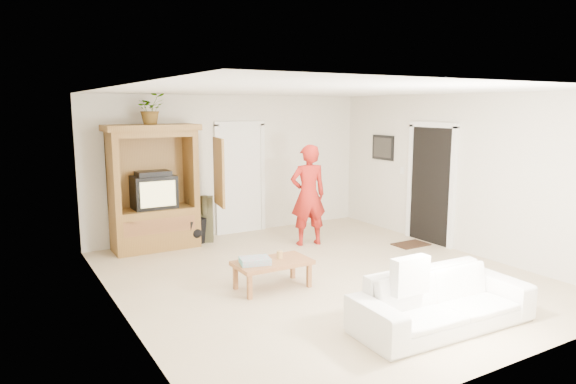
# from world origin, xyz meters

# --- Properties ---
(floor) EXTENTS (6.00, 6.00, 0.00)m
(floor) POSITION_xyz_m (0.00, 0.00, 0.00)
(floor) COLOR tan
(floor) RESTS_ON ground
(ceiling) EXTENTS (6.00, 6.00, 0.00)m
(ceiling) POSITION_xyz_m (0.00, 0.00, 2.60)
(ceiling) COLOR white
(ceiling) RESTS_ON floor
(wall_back) EXTENTS (5.50, 0.00, 5.50)m
(wall_back) POSITION_xyz_m (0.00, 3.00, 1.30)
(wall_back) COLOR silver
(wall_back) RESTS_ON floor
(wall_front) EXTENTS (5.50, 0.00, 5.50)m
(wall_front) POSITION_xyz_m (0.00, -3.00, 1.30)
(wall_front) COLOR silver
(wall_front) RESTS_ON floor
(wall_left) EXTENTS (0.00, 6.00, 6.00)m
(wall_left) POSITION_xyz_m (-2.75, 0.00, 1.30)
(wall_left) COLOR silver
(wall_left) RESTS_ON floor
(wall_right) EXTENTS (0.00, 6.00, 6.00)m
(wall_right) POSITION_xyz_m (2.75, 0.00, 1.30)
(wall_right) COLOR silver
(wall_right) RESTS_ON floor
(armoire) EXTENTS (1.82, 1.14, 2.10)m
(armoire) POSITION_xyz_m (-1.58, 2.66, 0.91)
(armoire) COLOR brown
(armoire) RESTS_ON floor
(door_back) EXTENTS (0.85, 0.05, 2.04)m
(door_back) POSITION_xyz_m (0.15, 2.97, 1.02)
(door_back) COLOR white
(door_back) RESTS_ON floor
(doorway_right) EXTENTS (0.05, 0.90, 2.04)m
(doorway_right) POSITION_xyz_m (2.73, 0.60, 1.02)
(doorway_right) COLOR black
(doorway_right) RESTS_ON floor
(framed_picture) EXTENTS (0.03, 0.60, 0.48)m
(framed_picture) POSITION_xyz_m (2.73, 1.90, 1.60)
(framed_picture) COLOR black
(framed_picture) RESTS_ON wall_right
(doormat) EXTENTS (0.60, 0.40, 0.02)m
(doormat) POSITION_xyz_m (2.30, 0.60, 0.01)
(doormat) COLOR #382316
(doormat) RESTS_ON floor
(plant) EXTENTS (0.50, 0.44, 0.51)m
(plant) POSITION_xyz_m (-1.60, 2.63, 2.36)
(plant) COLOR #4C7238
(plant) RESTS_ON armoire
(man) EXTENTS (0.72, 0.55, 1.75)m
(man) POSITION_xyz_m (0.77, 1.56, 0.88)
(man) COLOR #A31C15
(man) RESTS_ON floor
(sofa) EXTENTS (2.10, 0.89, 0.60)m
(sofa) POSITION_xyz_m (0.19, -2.07, 0.30)
(sofa) COLOR white
(sofa) RESTS_ON floor
(coffee_table) EXTENTS (1.01, 0.55, 0.38)m
(coffee_table) POSITION_xyz_m (-0.83, -0.06, 0.33)
(coffee_table) COLOR #9A6335
(coffee_table) RESTS_ON floor
(towel) EXTENTS (0.44, 0.36, 0.08)m
(towel) POSITION_xyz_m (-1.08, -0.06, 0.42)
(towel) COLOR #D34663
(towel) RESTS_ON coffee_table
(candle) EXTENTS (0.08, 0.08, 0.10)m
(candle) POSITION_xyz_m (-0.69, -0.02, 0.43)
(candle) COLOR tan
(candle) RESTS_ON coffee_table
(backpack_black) EXTENTS (0.43, 0.36, 0.46)m
(backpack_black) POSITION_xyz_m (-0.97, 2.53, 0.23)
(backpack_black) COLOR black
(backpack_black) RESTS_ON floor
(backpack_olive) EXTENTS (0.51, 0.46, 0.80)m
(backpack_olive) POSITION_xyz_m (-0.75, 2.72, 0.40)
(backpack_olive) COLOR #47442B
(backpack_olive) RESTS_ON floor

